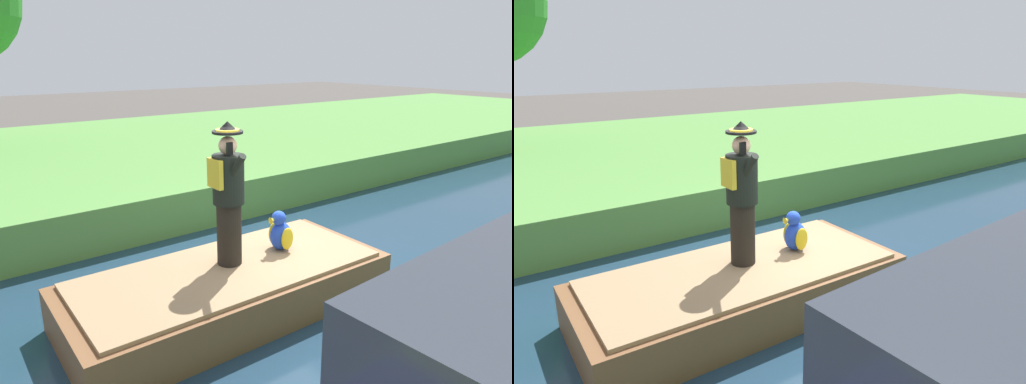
{
  "view_description": "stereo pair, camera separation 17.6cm",
  "coord_description": "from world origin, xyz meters",
  "views": [
    {
      "loc": [
        4.58,
        -4.03,
        3.32
      ],
      "look_at": [
        -0.07,
        -0.55,
        1.61
      ],
      "focal_mm": 32.69,
      "sensor_mm": 36.0,
      "label": 1
    },
    {
      "loc": [
        4.68,
        -3.89,
        3.32
      ],
      "look_at": [
        -0.07,
        -0.55,
        1.61
      ],
      "focal_mm": 32.69,
      "sensor_mm": 36.0,
      "label": 2
    }
  ],
  "objects": [
    {
      "name": "parrot_plush",
      "position": [
        -0.04,
        -0.15,
        0.95
      ],
      "size": [
        0.36,
        0.34,
        0.57
      ],
      "color": "blue",
      "rests_on": "boat"
    },
    {
      "name": "boat",
      "position": [
        0.0,
        -1.04,
        0.4
      ],
      "size": [
        1.87,
        4.23,
        0.61
      ],
      "color": "brown",
      "rests_on": "canal_water"
    },
    {
      "name": "canal_water",
      "position": [
        0.0,
        0.0,
        0.05
      ],
      "size": [
        5.42,
        48.0,
        0.1
      ],
      "primitive_type": "cube",
      "color": "#1E384C",
      "rests_on": "ground"
    },
    {
      "name": "ground_plane",
      "position": [
        0.0,
        0.0,
        0.0
      ],
      "size": [
        80.0,
        80.0,
        0.0
      ],
      "primitive_type": "plane",
      "color": "#4C4742"
    },
    {
      "name": "person_pirate",
      "position": [
        -0.1,
        -0.96,
        1.64
      ],
      "size": [
        0.61,
        0.42,
        1.85
      ],
      "rotation": [
        0.0,
        0.0,
        0.08
      ],
      "color": "black",
      "rests_on": "boat"
    },
    {
      "name": "grass_bank_near",
      "position": [
        -8.08,
        0.0,
        0.46
      ],
      "size": [
        10.74,
        48.0,
        0.91
      ],
      "primitive_type": "cube",
      "color": "#568E42",
      "rests_on": "ground"
    }
  ]
}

